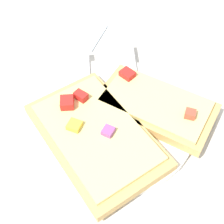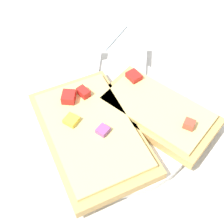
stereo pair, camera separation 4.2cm
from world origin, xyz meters
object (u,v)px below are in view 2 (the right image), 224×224
at_px(fork, 88,110).
at_px(pizza_slice_main, 91,132).
at_px(pizza_slice_corner, 157,111).
at_px(knife, 139,89).
at_px(napkin, 87,26).
at_px(plate, 112,119).

distance_m(fork, pizza_slice_main, 0.04).
bearing_deg(pizza_slice_corner, pizza_slice_main, 60.40).
distance_m(fork, knife, 0.08).
relative_size(pizza_slice_corner, napkin, 1.34).
bearing_deg(pizza_slice_main, fork, -16.77).
bearing_deg(fork, knife, 122.92).
relative_size(fork, knife, 1.01).
xyz_separation_m(pizza_slice_corner, napkin, (-0.20, 0.13, -0.02)).
distance_m(plate, pizza_slice_corner, 0.06).
bearing_deg(plate, pizza_slice_main, -99.82).
bearing_deg(plate, pizza_slice_corner, 32.12).
height_order(plate, fork, fork).
distance_m(plate, knife, 0.06).
xyz_separation_m(pizza_slice_main, napkin, (-0.14, 0.20, -0.02)).
relative_size(knife, pizza_slice_main, 0.98).
xyz_separation_m(fork, pizza_slice_main, (0.03, -0.03, 0.01)).
xyz_separation_m(fork, napkin, (-0.11, 0.17, -0.01)).
bearing_deg(knife, napkin, -146.32).
bearing_deg(knife, fork, -55.82).
relative_size(knife, pizza_slice_corner, 1.25).
height_order(fork, napkin, fork).
bearing_deg(fork, pizza_slice_corner, 90.49).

